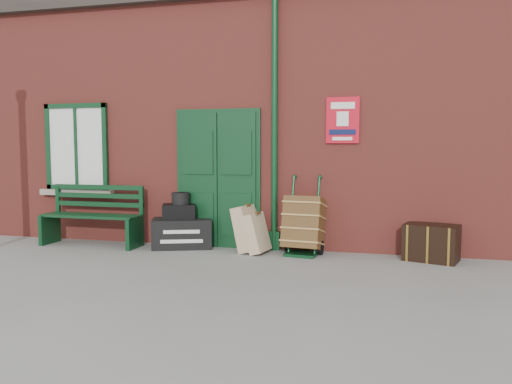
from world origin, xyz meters
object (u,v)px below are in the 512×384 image
(bench, at_px, (94,214))
(dark_trunk, at_px, (431,243))
(houdini_trunk, at_px, (182,233))
(porter_trolley, at_px, (303,225))

(bench, bearing_deg, dark_trunk, 2.25)
(bench, relative_size, houdini_trunk, 1.77)
(dark_trunk, bearing_deg, bench, -160.77)
(bench, bearing_deg, porter_trolley, 2.85)
(porter_trolley, relative_size, dark_trunk, 1.62)
(houdini_trunk, xyz_separation_m, porter_trolley, (2.00, -0.02, 0.22))
(bench, relative_size, porter_trolley, 1.43)
(porter_trolley, xyz_separation_m, dark_trunk, (1.86, 0.00, -0.19))
(houdini_trunk, relative_size, dark_trunk, 1.30)
(bench, relative_size, dark_trunk, 2.31)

